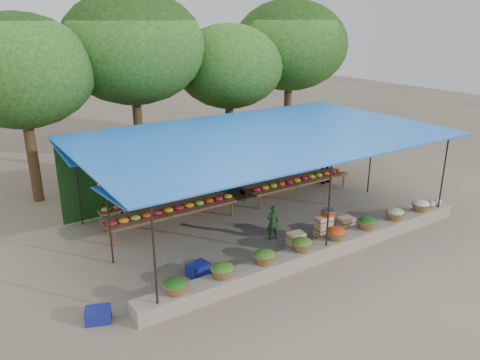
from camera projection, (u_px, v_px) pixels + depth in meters
ground at (262, 222)px, 14.75m from camera, size 60.00×60.00×0.00m
stone_curb at (322, 250)px, 12.51m from camera, size 10.60×0.55×0.40m
stall_canopy at (262, 139)px, 13.92m from camera, size 10.80×6.60×2.82m
produce_baskets at (320, 239)px, 12.34m from camera, size 8.98×0.58×0.34m
netting_backdrop at (211, 160)px, 16.83m from camera, size 10.60×0.06×2.50m
tree_row at (183, 55)px, 18.27m from camera, size 16.51×5.50×7.12m
fruit_table_left at (170, 207)px, 14.33m from camera, size 4.21×0.95×0.93m
fruit_table_right at (296, 178)px, 16.92m from camera, size 4.21×0.95×0.93m
crate_counter at (322, 231)px, 13.37m from camera, size 2.38×0.38×0.77m
weighing_scale at (328, 212)px, 13.28m from camera, size 0.35×0.35×0.37m
vendor_seated at (273, 223)px, 13.42m from camera, size 0.43×0.33×1.04m
customer_left at (130, 193)px, 14.67m from camera, size 0.99×0.85×1.76m
customer_mid at (244, 172)px, 16.84m from camera, size 1.21×1.07×1.62m
customer_right at (325, 159)px, 18.00m from camera, size 1.13×0.55×1.86m
blue_crate_front at (98, 315)px, 9.86m from camera, size 0.62×0.54×0.31m
blue_crate_back at (198, 270)px, 11.63m from camera, size 0.60×0.49×0.32m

